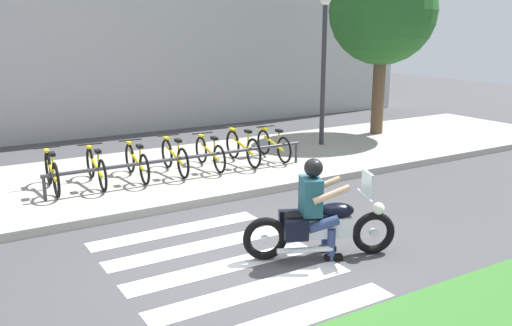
% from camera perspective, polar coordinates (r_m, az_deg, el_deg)
% --- Properties ---
extents(ground_plane, '(48.00, 48.00, 0.00)m').
position_cam_1_polar(ground_plane, '(7.85, 0.31, -9.81)').
color(ground_plane, '#424244').
extents(sidewalk, '(24.00, 4.40, 0.15)m').
position_cam_1_polar(sidewalk, '(11.82, -11.55, -1.43)').
color(sidewalk, '#A8A399').
rests_on(sidewalk, ground).
extents(crosswalk_stripe_0, '(2.80, 0.40, 0.01)m').
position_cam_1_polar(crosswalk_stripe_0, '(6.37, 3.55, -15.85)').
color(crosswalk_stripe_0, white).
rests_on(crosswalk_stripe_0, ground).
extents(crosswalk_stripe_1, '(2.80, 0.40, 0.01)m').
position_cam_1_polar(crosswalk_stripe_1, '(6.96, -0.29, -13.06)').
color(crosswalk_stripe_1, white).
rests_on(crosswalk_stripe_1, ground).
extents(crosswalk_stripe_2, '(2.80, 0.40, 0.01)m').
position_cam_1_polar(crosswalk_stripe_2, '(7.59, -3.45, -10.68)').
color(crosswalk_stripe_2, white).
rests_on(crosswalk_stripe_2, ground).
extents(crosswalk_stripe_3, '(2.80, 0.40, 0.01)m').
position_cam_1_polar(crosswalk_stripe_3, '(8.25, -6.07, -8.64)').
color(crosswalk_stripe_3, white).
rests_on(crosswalk_stripe_3, ground).
extents(crosswalk_stripe_4, '(2.80, 0.40, 0.01)m').
position_cam_1_polar(crosswalk_stripe_4, '(8.93, -8.28, -6.90)').
color(crosswalk_stripe_4, white).
rests_on(crosswalk_stripe_4, ground).
extents(motorcycle, '(2.06, 1.01, 1.21)m').
position_cam_1_polar(motorcycle, '(7.78, 6.76, -6.50)').
color(motorcycle, black).
rests_on(motorcycle, ground).
extents(rider, '(0.75, 0.69, 1.43)m').
position_cam_1_polar(rider, '(7.65, 6.26, -3.97)').
color(rider, '#1E4C59').
rests_on(rider, ground).
extents(bicycle_0, '(0.48, 1.62, 0.79)m').
position_cam_1_polar(bicycle_0, '(10.94, -20.38, -0.93)').
color(bicycle_0, black).
rests_on(bicycle_0, sidewalk).
extents(bicycle_1, '(0.48, 1.70, 0.75)m').
position_cam_1_polar(bicycle_1, '(11.12, -16.24, -0.45)').
color(bicycle_1, black).
rests_on(bicycle_1, sidewalk).
extents(bicycle_2, '(0.48, 1.66, 0.75)m').
position_cam_1_polar(bicycle_2, '(11.34, -12.24, 0.08)').
color(bicycle_2, black).
rests_on(bicycle_2, sidewalk).
extents(bicycle_3, '(0.48, 1.62, 0.77)m').
position_cam_1_polar(bicycle_3, '(11.62, -8.42, 0.62)').
color(bicycle_3, black).
rests_on(bicycle_3, sidewalk).
extents(bicycle_4, '(0.48, 1.60, 0.73)m').
position_cam_1_polar(bicycle_4, '(11.96, -4.80, 1.04)').
color(bicycle_4, black).
rests_on(bicycle_4, sidewalk).
extents(bicycle_5, '(0.48, 1.71, 0.80)m').
position_cam_1_polar(bicycle_5, '(12.33, -1.38, 1.60)').
color(bicycle_5, black).
rests_on(bicycle_5, sidewalk).
extents(bicycle_6, '(0.48, 1.56, 0.73)m').
position_cam_1_polar(bicycle_6, '(12.75, 1.82, 1.90)').
color(bicycle_6, black).
rests_on(bicycle_6, sidewalk).
extents(bike_rack, '(5.53, 0.07, 0.49)m').
position_cam_1_polar(bike_rack, '(11.11, -7.32, 0.42)').
color(bike_rack, '#333338').
rests_on(bike_rack, sidewalk).
extents(street_lamp, '(0.28, 0.28, 3.93)m').
position_cam_1_polar(street_lamp, '(14.21, 7.03, 10.87)').
color(street_lamp, '#2D2D33').
rests_on(street_lamp, ground).
extents(tree_near_rack, '(2.96, 2.96, 5.05)m').
position_cam_1_polar(tree_near_rack, '(16.00, 12.98, 15.06)').
color(tree_near_rack, brown).
rests_on(tree_near_rack, ground).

